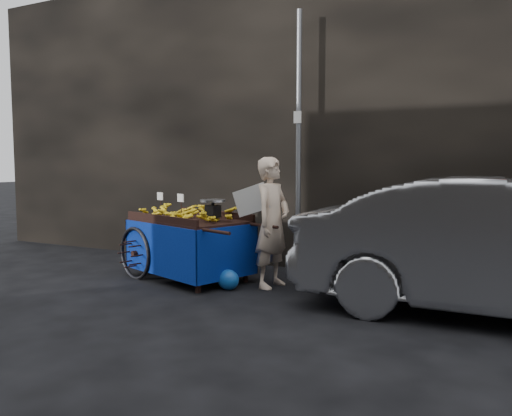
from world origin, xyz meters
The scene contains 7 objects.
ground centered at (0.00, 0.00, 0.00)m, with size 80.00×80.00×0.00m, color black.
building_wall centered at (0.39, 2.60, 2.50)m, with size 13.50×2.00×5.00m.
street_pole centered at (0.30, 1.30, 2.01)m, with size 0.12×0.10×4.00m.
banana_cart centered at (-1.03, 0.24, 0.79)m, with size 2.58×1.77×1.29m.
vendor centered at (0.31, 0.31, 0.90)m, with size 0.81×0.71×1.79m.
plastic_bag centered at (-0.14, -0.12, 0.14)m, with size 0.31×0.25×0.28m, color blue.
parked_car centered at (3.25, 0.18, 0.77)m, with size 1.63×4.67×1.54m, color #AFB1B7.
Camera 1 is at (3.13, -5.86, 1.69)m, focal length 35.00 mm.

